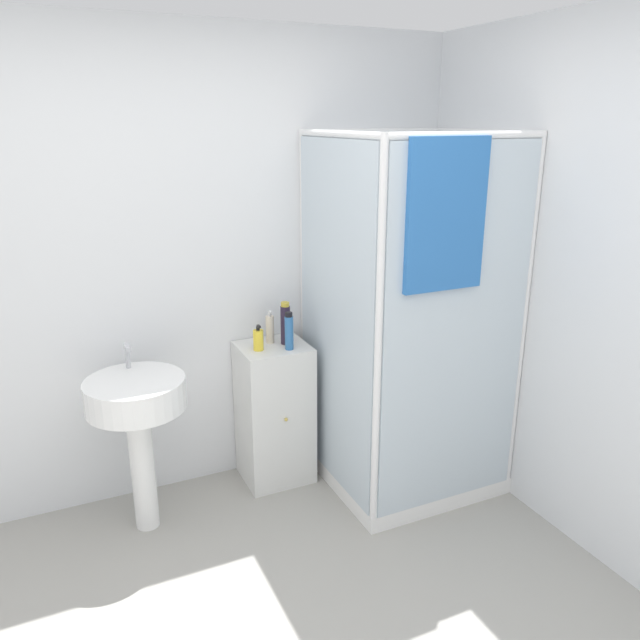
{
  "coord_description": "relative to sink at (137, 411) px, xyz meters",
  "views": [
    {
      "loc": [
        -0.6,
        -1.57,
        2.03
      ],
      "look_at": [
        0.65,
        1.13,
        1.07
      ],
      "focal_mm": 35.0,
      "sensor_mm": 36.0,
      "label": 1
    }
  ],
  "objects": [
    {
      "name": "wall_back",
      "position": [
        0.25,
        0.36,
        0.59
      ],
      "size": [
        6.4,
        0.06,
        2.5
      ],
      "primitive_type": "cube",
      "color": "silver",
      "rests_on": "ground_plane"
    },
    {
      "name": "shower_enclosure",
      "position": [
        1.4,
        -0.21,
        -0.11
      ],
      "size": [
        0.9,
        0.93,
        1.97
      ],
      "color": "white",
      "rests_on": "ground_plane"
    },
    {
      "name": "vanity_cabinet",
      "position": [
        0.78,
        0.16,
        -0.25
      ],
      "size": [
        0.38,
        0.36,
        0.83
      ],
      "color": "silver",
      "rests_on": "ground_plane"
    },
    {
      "name": "sink",
      "position": [
        0.0,
        0.0,
        0.0
      ],
      "size": [
        0.49,
        0.49,
        0.96
      ],
      "color": "white",
      "rests_on": "ground_plane"
    },
    {
      "name": "soap_dispenser",
      "position": [
        0.68,
        0.13,
        0.23
      ],
      "size": [
        0.06,
        0.06,
        0.15
      ],
      "color": "yellow",
      "rests_on": "vanity_cabinet"
    },
    {
      "name": "shampoo_bottle_tall_black",
      "position": [
        0.86,
        0.16,
        0.28
      ],
      "size": [
        0.05,
        0.05,
        0.24
      ],
      "color": "#281E33",
      "rests_on": "vanity_cabinet"
    },
    {
      "name": "shampoo_bottle_blue",
      "position": [
        0.84,
        0.07,
        0.27
      ],
      "size": [
        0.05,
        0.05,
        0.21
      ],
      "color": "#2D66A3",
      "rests_on": "vanity_cabinet"
    },
    {
      "name": "lotion_bottle_white",
      "position": [
        0.78,
        0.21,
        0.25
      ],
      "size": [
        0.05,
        0.05,
        0.19
      ],
      "color": "beige",
      "rests_on": "vanity_cabinet"
    }
  ]
}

